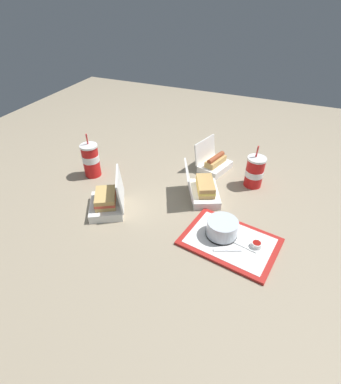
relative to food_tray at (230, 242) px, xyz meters
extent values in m
plane|color=gray|center=(0.32, -0.21, -0.01)|extent=(3.20, 3.20, 0.00)
cube|color=red|center=(0.00, 0.00, 0.00)|extent=(0.41, 0.32, 0.01)
cube|color=white|center=(0.00, 0.00, 0.01)|extent=(0.36, 0.27, 0.00)
cylinder|color=black|center=(0.04, -0.02, 0.01)|extent=(0.13, 0.13, 0.01)
cylinder|color=#512D19|center=(0.04, -0.02, 0.04)|extent=(0.10, 0.10, 0.05)
cylinder|color=silver|center=(0.04, -0.02, 0.05)|extent=(0.13, 0.13, 0.07)
cylinder|color=white|center=(-0.10, 0.00, 0.02)|extent=(0.04, 0.04, 0.02)
cylinder|color=#9E140F|center=(-0.10, 0.00, 0.03)|extent=(0.03, 0.03, 0.01)
cube|color=white|center=(-0.07, -0.03, 0.01)|extent=(0.12, 0.12, 0.00)
cube|color=white|center=(0.00, 0.06, 0.01)|extent=(0.11, 0.05, 0.00)
cube|color=white|center=(0.19, -0.25, 0.01)|extent=(0.20, 0.24, 0.04)
cube|color=white|center=(0.26, -0.22, 0.10)|extent=(0.12, 0.20, 0.12)
cube|color=tan|center=(0.19, -0.25, 0.04)|extent=(0.13, 0.16, 0.02)
cube|color=#E5C651|center=(0.19, -0.25, 0.06)|extent=(0.13, 0.17, 0.01)
cube|color=tan|center=(0.19, -0.25, 0.08)|extent=(0.13, 0.16, 0.02)
cube|color=white|center=(0.21, -0.51, 0.01)|extent=(0.17, 0.21, 0.04)
cube|color=white|center=(0.28, -0.54, 0.09)|extent=(0.08, 0.18, 0.12)
cube|color=tan|center=(0.21, -0.51, 0.05)|extent=(0.09, 0.15, 0.03)
cylinder|color=#9E4728|center=(0.21, -0.51, 0.07)|extent=(0.07, 0.13, 0.03)
cylinder|color=yellow|center=(0.21, -0.51, 0.08)|extent=(0.04, 0.11, 0.01)
cube|color=white|center=(0.58, 0.01, 0.01)|extent=(0.22, 0.24, 0.04)
cube|color=white|center=(0.51, -0.02, 0.11)|extent=(0.11, 0.18, 0.15)
cube|color=tan|center=(0.58, 0.01, 0.04)|extent=(0.14, 0.16, 0.02)
cube|color=#D64C38|center=(0.58, 0.01, 0.06)|extent=(0.15, 0.16, 0.01)
cube|color=tan|center=(0.58, 0.01, 0.08)|extent=(0.14, 0.16, 0.02)
cylinder|color=red|center=(-0.01, -0.45, 0.07)|extent=(0.09, 0.09, 0.15)
cylinder|color=white|center=(-0.01, -0.45, 0.07)|extent=(0.09, 0.09, 0.03)
cylinder|color=white|center=(-0.01, -0.45, 0.15)|extent=(0.09, 0.09, 0.01)
cylinder|color=red|center=(0.00, -0.46, 0.18)|extent=(0.01, 0.01, 0.06)
cylinder|color=red|center=(0.80, -0.22, 0.08)|extent=(0.09, 0.09, 0.17)
cylinder|color=white|center=(0.80, -0.22, 0.10)|extent=(0.09, 0.09, 0.04)
cylinder|color=white|center=(0.80, -0.22, 0.17)|extent=(0.09, 0.09, 0.01)
cylinder|color=red|center=(0.81, -0.22, 0.20)|extent=(0.02, 0.02, 0.06)
camera|label=1|loc=(-0.11, 0.89, 0.88)|focal=28.00mm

